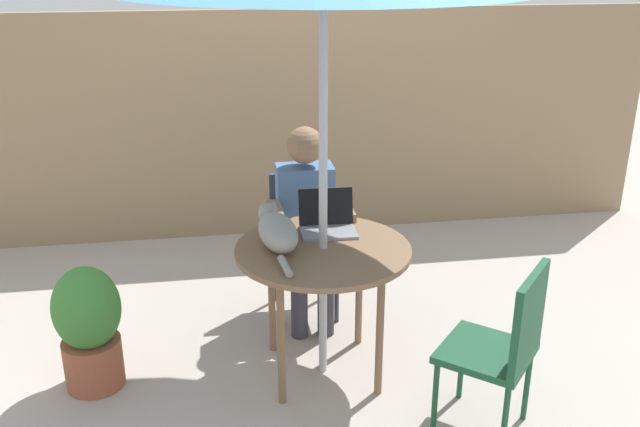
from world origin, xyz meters
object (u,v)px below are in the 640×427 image
laptop (327,219)px  potted_plant_near_fence (89,326)px  chair_empty (505,341)px  person_seated (307,216)px  cat (277,231)px  chair_occupied (303,232)px  patio_table (323,260)px

laptop → potted_plant_near_fence: laptop is taller
chair_empty → person_seated: bearing=120.7°
cat → potted_plant_near_fence: bearing=179.9°
chair_occupied → person_seated: size_ratio=0.72×
patio_table → cat: 0.29m
person_seated → cat: bearing=-113.1°
person_seated → laptop: bearing=-80.7°
patio_table → potted_plant_near_fence: 1.27m
laptop → cat: laptop is taller
chair_empty → potted_plant_near_fence: (-1.98, 0.71, -0.15)m
chair_occupied → chair_empty: size_ratio=1.00×
chair_empty → laptop: laptop is taller
chair_occupied → chair_empty: (0.75, -1.42, 0.00)m
chair_empty → laptop: bearing=127.7°
laptop → chair_occupied: bearing=96.5°
patio_table → chair_empty: 1.00m
chair_empty → patio_table: bearing=139.0°
patio_table → laptop: size_ratio=3.00×
chair_empty → potted_plant_near_fence: bearing=160.2°
laptop → cat: bearing=-149.0°
chair_occupied → person_seated: (0.00, -0.16, 0.17)m
person_seated → cat: size_ratio=1.86×
potted_plant_near_fence → chair_occupied: bearing=29.8°
person_seated → cat: 0.61m
chair_occupied → chair_empty: same height
chair_occupied → potted_plant_near_fence: size_ratio=1.27×
chair_empty → person_seated: (-0.75, 1.26, 0.17)m
chair_occupied → laptop: (0.06, -0.53, 0.30)m
laptop → potted_plant_near_fence: bearing=-172.3°
chair_occupied → potted_plant_near_fence: chair_occupied is taller
chair_occupied → cat: 0.81m
laptop → cat: (-0.29, -0.18, 0.02)m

